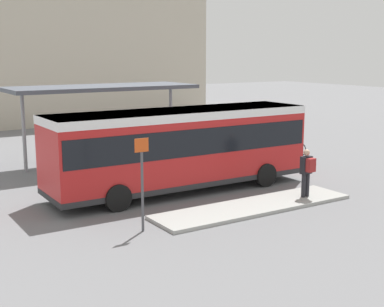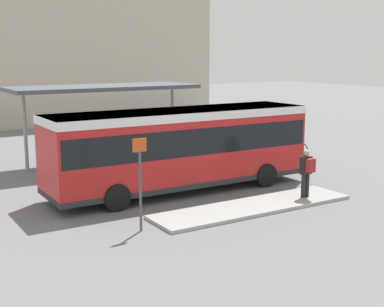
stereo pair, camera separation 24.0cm
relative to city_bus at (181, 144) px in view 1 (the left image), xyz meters
The scene contains 11 objects.
ground_plane 1.83m from the city_bus, behind, with size 120.00×120.00×0.00m, color slate.
curb_island 3.91m from the city_bus, 75.57° to the right, with size 7.44×1.80×0.12m.
city_bus is the anchor object (origin of this frame).
pedestrian_waiting 4.79m from the city_bus, 49.12° to the right, with size 0.44×0.46×1.73m.
bicycle_white 9.43m from the city_bus, 19.97° to the left, with size 0.48×1.68×0.73m.
bicycle_black 9.48m from the city_bus, 24.30° to the left, with size 0.48×1.56×0.68m.
bicycle_blue 10.02m from the city_bus, 27.14° to the left, with size 0.48×1.53×0.66m.
station_shelter 6.75m from the city_bus, 93.31° to the left, with size 8.81×3.32×3.72m.
potted_planter_near_shelter 4.50m from the city_bus, 121.87° to the left, with size 0.99×0.99×1.34m.
platform_sign 4.90m from the city_bus, 134.75° to the right, with size 0.44×0.08×2.80m.
station_building 27.71m from the city_bus, 80.95° to the left, with size 21.15×13.51×10.67m.
Camera 1 is at (-10.38, -17.07, 5.21)m, focal length 50.00 mm.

